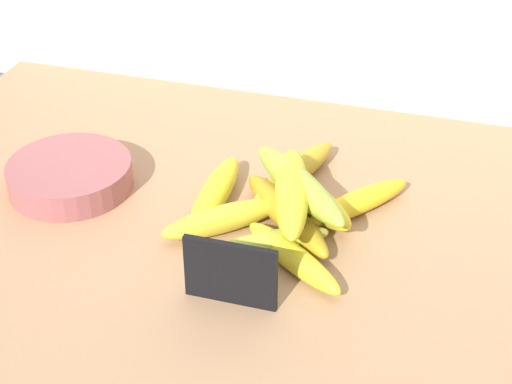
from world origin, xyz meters
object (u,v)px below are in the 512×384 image
Objects in this scene: banana_3 at (295,172)px; banana_5 at (293,257)px; banana_0 at (286,214)px; banana_1 at (265,245)px; banana_4 at (222,219)px; banana_8 at (299,185)px; banana_9 at (292,192)px; chalkboard_sign at (231,275)px; fruit_bowl at (70,175)px; banana_2 at (310,199)px; banana_6 at (215,194)px; banana_7 at (358,202)px.

banana_5 is at bearing -76.57° from banana_3.
banana_0 is 1.19× the size of banana_1.
banana_4 is (-6.78, 3.36, 0.18)cm from banana_1.
banana_8 is 2.22cm from banana_9.
banana_3 is at bearing 65.35° from banana_4.
chalkboard_sign is 0.63× the size of fruit_bowl.
banana_1 is 7.54cm from banana_9.
banana_3 is 10.19cm from banana_8.
banana_9 is (32.23, -1.19, 4.05)cm from fruit_bowl.
banana_1 is at bearing -88.30° from banana_3.
banana_3 is at bearing 119.69° from banana_2.
banana_9 is (3.24, 15.21, 2.15)cm from chalkboard_sign.
banana_6 is (-10.51, 1.96, -0.03)cm from banana_0.
banana_2 reaches higher than banana_6.
fruit_bowl is 40.24cm from banana_7.
banana_9 is (1.77, 5.91, 4.34)cm from banana_1.
chalkboard_sign is 0.65× the size of banana_1.
banana_6 is (20.92, 1.48, -0.06)cm from fruit_bowl.
banana_2 is 0.86× the size of banana_3.
banana_8 is at bearing 78.03° from chalkboard_sign.
banana_0 is at bearing 110.02° from banana_5.
banana_5 is at bearing -86.43° from banana_2.
banana_6 reaches higher than banana_5.
banana_0 is (31.43, -0.49, -0.02)cm from fruit_bowl.
banana_9 is at bearing -2.12° from fruit_bowl.
chalkboard_sign is at bearing -103.06° from banana_2.
banana_3 is 10.90cm from banana_7.
banana_4 and banana_6 have the same top height.
banana_7 is at bearing 34.90° from banana_0.
banana_0 is at bearing -130.30° from banana_8.
banana_0 reaches higher than banana_5.
banana_3 is 12.10cm from banana_9.
fruit_bowl is 1.01× the size of banana_7.
chalkboard_sign reaches higher than banana_5.
banana_8 is at bearing -2.44° from banana_6.
banana_5 is 0.91× the size of banana_6.
chalkboard_sign is at bearing -116.53° from banana_7.
chalkboard_sign reaches higher than fruit_bowl.
banana_6 is at bearing 117.81° from banana_4.
banana_7 is (18.95, 3.93, -0.26)cm from banana_6.
banana_8 reaches higher than banana_6.
banana_7 is 0.86× the size of banana_9.
banana_8 is at bearing -110.20° from banana_2.
banana_2 is 0.79× the size of banana_8.
banana_2 is 12.85cm from banana_6.
banana_3 is at bearing 103.43° from banana_5.
banana_1 is 12.83cm from banana_6.
banana_3 is (-1.48, 10.41, -0.12)cm from banana_0.
banana_2 reaches higher than fruit_bowl.
banana_8 is (2.72, -8.95, 4.06)cm from banana_3.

